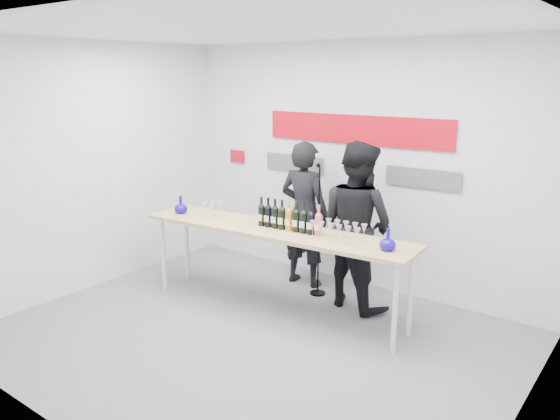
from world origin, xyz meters
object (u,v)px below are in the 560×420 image
(presenter_left, at_px, (304,214))
(mic_stand, at_px, (318,256))
(tasting_table, at_px, (275,235))
(presenter_right, at_px, (357,225))

(presenter_left, xyz_separation_m, mic_stand, (0.34, -0.20, -0.42))
(tasting_table, distance_m, mic_stand, 0.80)
(presenter_left, height_order, mic_stand, presenter_left)
(tasting_table, relative_size, presenter_right, 1.71)
(presenter_right, relative_size, mic_stand, 1.18)
(presenter_left, xyz_separation_m, presenter_right, (0.85, -0.19, 0.04))
(presenter_left, bearing_deg, tasting_table, 100.68)
(tasting_table, relative_size, mic_stand, 2.01)
(presenter_left, distance_m, mic_stand, 0.58)
(tasting_table, distance_m, presenter_right, 0.94)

